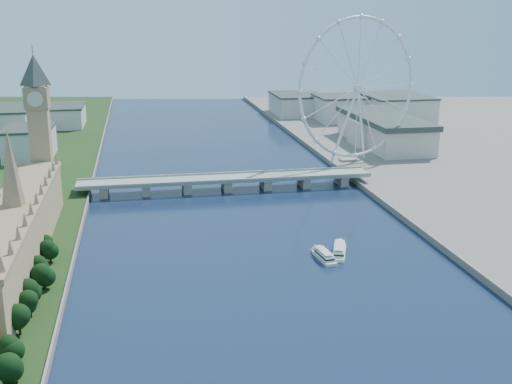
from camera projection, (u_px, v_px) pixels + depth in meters
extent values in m
cube|color=tan|center=(17.00, 235.00, 333.61)|extent=(24.00, 200.00, 28.00)
cone|color=#937A59|center=(10.00, 168.00, 323.95)|extent=(12.00, 12.00, 40.00)
cube|color=tan|center=(41.00, 146.00, 428.93)|extent=(13.00, 13.00, 80.00)
cube|color=#937A59|center=(37.00, 98.00, 420.35)|extent=(15.00, 15.00, 14.00)
pyramid|color=#2D3833|center=(33.00, 54.00, 412.83)|extent=(20.02, 20.02, 20.00)
cube|color=gray|center=(227.00, 179.00, 481.48)|extent=(220.00, 22.00, 2.00)
cube|color=gray|center=(104.00, 191.00, 466.97)|extent=(6.00, 20.00, 7.50)
cube|color=gray|center=(146.00, 189.00, 472.23)|extent=(6.00, 20.00, 7.50)
cube|color=gray|center=(187.00, 187.00, 477.49)|extent=(6.00, 20.00, 7.50)
cube|color=gray|center=(227.00, 185.00, 482.75)|extent=(6.00, 20.00, 7.50)
cube|color=gray|center=(266.00, 183.00, 488.01)|extent=(6.00, 20.00, 7.50)
cube|color=gray|center=(304.00, 181.00, 493.27)|extent=(6.00, 20.00, 7.50)
cube|color=gray|center=(341.00, 179.00, 498.53)|extent=(6.00, 20.00, 7.50)
torus|color=silver|center=(358.00, 88.00, 538.65)|extent=(113.60, 39.12, 118.60)
cylinder|color=silver|center=(358.00, 88.00, 538.65)|extent=(7.25, 6.61, 6.00)
cube|color=gray|center=(348.00, 160.00, 564.77)|extent=(14.00, 10.00, 2.00)
cube|color=beige|center=(30.00, 143.00, 574.55)|extent=(40.00, 60.00, 26.00)
cube|color=beige|center=(2.00, 125.00, 651.98)|extent=(60.00, 80.00, 32.00)
cube|color=beige|center=(61.00, 116.00, 737.86)|extent=(50.00, 70.00, 22.00)
cube|color=beige|center=(342.00, 109.00, 775.98)|extent=(60.00, 60.00, 28.00)
cube|color=beige|center=(395.00, 109.00, 767.29)|extent=(70.00, 90.00, 30.00)
cube|color=beige|center=(298.00, 105.00, 826.34)|extent=(60.00, 80.00, 24.00)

